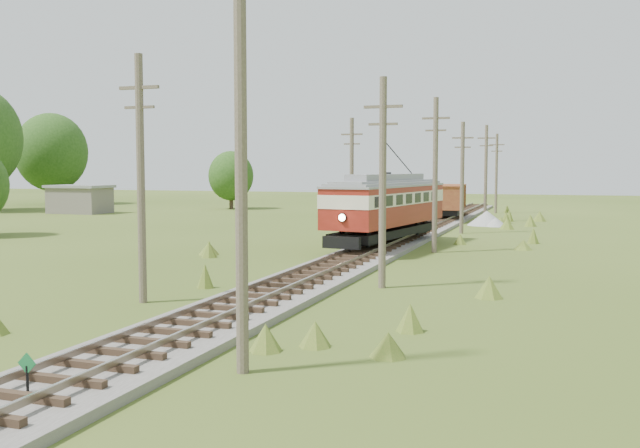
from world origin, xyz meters
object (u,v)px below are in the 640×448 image
at_px(switch_marker, 27,374).
at_px(streetcar, 387,203).
at_px(gondola, 449,198).
at_px(gravel_pile, 488,219).

relative_size(switch_marker, streetcar, 0.08).
bearing_deg(streetcar, switch_marker, -82.37).
distance_m(gondola, gravel_pile, 6.65).
distance_m(switch_marker, gondola, 55.75).
height_order(streetcar, gravel_pile, streetcar).
bearing_deg(streetcar, gondola, 97.99).
bearing_deg(gondola, gravel_pile, -54.33).
xyz_separation_m(switch_marker, streetcar, (0.20, 31.02, 2.14)).
bearing_deg(switch_marker, gravel_pile, 85.10).
xyz_separation_m(switch_marker, gondola, (0.20, 55.73, 1.45)).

